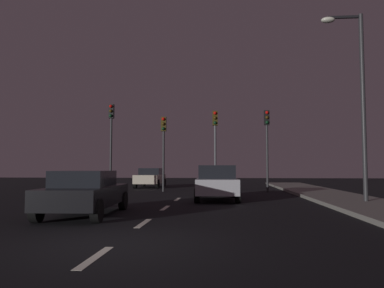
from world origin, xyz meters
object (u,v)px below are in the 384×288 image
(traffic_signal_center_left, at_px, (164,139))
(traffic_signal_far_right, at_px, (267,135))
(car_adjacent_lane, at_px, (85,192))
(car_oncoming_far, at_px, (150,177))
(street_lamp_right, at_px, (357,90))
(traffic_signal_center_right, at_px, (215,135))
(car_stopped_ahead, at_px, (217,183))
(traffic_signal_far_left, at_px, (111,131))

(traffic_signal_center_left, xyz_separation_m, traffic_signal_far_right, (6.36, 0.00, 0.22))
(car_adjacent_lane, relative_size, car_oncoming_far, 1.13)
(car_oncoming_far, bearing_deg, traffic_signal_center_left, -70.43)
(car_oncoming_far, height_order, street_lamp_right, street_lamp_right)
(traffic_signal_center_right, distance_m, car_stopped_ahead, 6.39)
(car_adjacent_lane, height_order, car_oncoming_far, car_oncoming_far)
(traffic_signal_far_left, bearing_deg, traffic_signal_center_right, -0.01)
(car_adjacent_lane, height_order, street_lamp_right, street_lamp_right)
(traffic_signal_center_right, bearing_deg, traffic_signal_far_right, -0.00)
(traffic_signal_center_left, relative_size, traffic_signal_far_right, 0.93)
(traffic_signal_far_left, relative_size, car_adjacent_lane, 1.24)
(car_oncoming_far, distance_m, street_lamp_right, 16.99)
(street_lamp_right, bearing_deg, traffic_signal_center_left, 140.61)
(street_lamp_right, bearing_deg, traffic_signal_center_right, 128.26)
(traffic_signal_center_right, bearing_deg, street_lamp_right, -51.74)
(traffic_signal_far_right, distance_m, street_lamp_right, 8.05)
(traffic_signal_center_left, relative_size, car_oncoming_far, 1.18)
(car_stopped_ahead, relative_size, car_adjacent_lane, 0.94)
(traffic_signal_far_right, xyz_separation_m, street_lamp_right, (2.75, -7.48, 1.13))
(traffic_signal_far_left, bearing_deg, traffic_signal_far_right, -0.01)
(traffic_signal_center_right, bearing_deg, traffic_signal_far_left, 179.99)
(traffic_signal_center_left, height_order, car_stopped_ahead, traffic_signal_center_left)
(car_stopped_ahead, bearing_deg, car_adjacent_lane, -124.15)
(car_stopped_ahead, distance_m, car_oncoming_far, 11.94)
(traffic_signal_center_right, relative_size, car_adjacent_lane, 1.12)
(traffic_signal_far_right, xyz_separation_m, car_stopped_ahead, (-2.98, -5.79, -2.69))
(traffic_signal_center_right, xyz_separation_m, car_oncoming_far, (-4.98, 4.98, -2.74))
(traffic_signal_center_right, height_order, car_stopped_ahead, traffic_signal_center_right)
(car_stopped_ahead, xyz_separation_m, street_lamp_right, (5.73, -1.69, 3.82))
(traffic_signal_center_right, distance_m, street_lamp_right, 9.59)
(car_stopped_ahead, bearing_deg, traffic_signal_center_left, 120.28)
(traffic_signal_far_left, distance_m, traffic_signal_center_left, 3.39)
(traffic_signal_center_right, relative_size, car_oncoming_far, 1.27)
(traffic_signal_center_right, relative_size, car_stopped_ahead, 1.20)
(traffic_signal_center_left, xyz_separation_m, car_oncoming_far, (-1.77, 4.98, -2.53))
(traffic_signal_center_left, relative_size, car_stopped_ahead, 1.12)
(traffic_signal_far_right, height_order, car_stopped_ahead, traffic_signal_far_right)
(traffic_signal_far_right, bearing_deg, traffic_signal_far_left, 179.99)
(traffic_signal_center_right, height_order, street_lamp_right, street_lamp_right)
(traffic_signal_far_right, bearing_deg, street_lamp_right, -69.83)
(traffic_signal_far_right, distance_m, car_oncoming_far, 9.93)
(traffic_signal_far_right, relative_size, car_stopped_ahead, 1.20)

